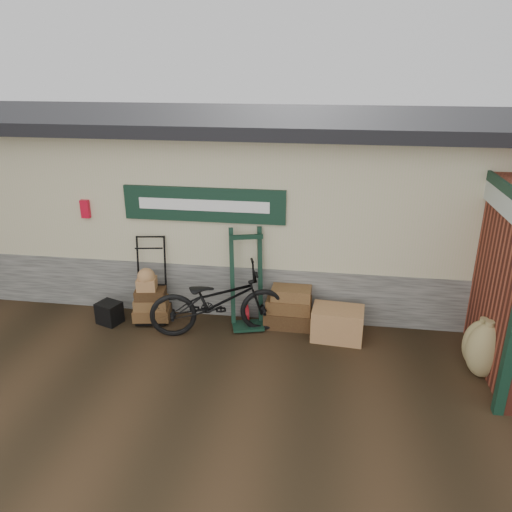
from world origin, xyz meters
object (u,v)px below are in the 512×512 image
(suitcase_stack, at_px, (289,306))
(black_trunk, at_px, (109,313))
(bicycle, at_px, (218,297))
(porter_trolley, at_px, (151,279))
(wicker_hamper, at_px, (337,323))
(green_barrow, at_px, (247,279))

(suitcase_stack, bearing_deg, black_trunk, -172.98)
(black_trunk, xyz_separation_m, bicycle, (1.86, -0.05, 0.44))
(porter_trolley, bearing_deg, suitcase_stack, -7.45)
(porter_trolley, relative_size, suitcase_stack, 1.82)
(black_trunk, bearing_deg, porter_trolley, 23.65)
(porter_trolley, distance_m, wicker_hamper, 3.11)
(suitcase_stack, xyz_separation_m, bicycle, (-1.08, -0.41, 0.28))
(wicker_hamper, xyz_separation_m, bicycle, (-1.86, -0.11, 0.37))
(suitcase_stack, distance_m, wicker_hamper, 0.84)
(porter_trolley, distance_m, black_trunk, 0.90)
(green_barrow, bearing_deg, porter_trolley, 164.40)
(wicker_hamper, bearing_deg, black_trunk, -179.11)
(porter_trolley, xyz_separation_m, wicker_hamper, (3.06, -0.23, -0.46))
(wicker_hamper, bearing_deg, suitcase_stack, 158.75)
(suitcase_stack, height_order, bicycle, bicycle)
(green_barrow, bearing_deg, suitcase_stack, -9.69)
(porter_trolley, relative_size, black_trunk, 3.94)
(green_barrow, height_order, suitcase_stack, green_barrow)
(porter_trolley, xyz_separation_m, black_trunk, (-0.66, -0.29, -0.53))
(suitcase_stack, bearing_deg, wicker_hamper, -21.25)
(porter_trolley, height_order, black_trunk, porter_trolley)
(bicycle, bearing_deg, black_trunk, 72.64)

